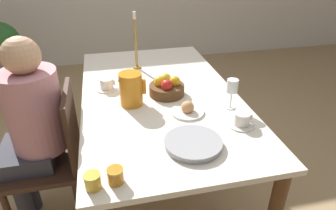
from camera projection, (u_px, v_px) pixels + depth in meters
The scene contains 15 objects.
ground_plane at pixel (161, 183), 2.23m from camera, with size 20.00×20.00×0.00m, color tan.
dining_table at pixel (159, 107), 1.91m from camera, with size 0.94×1.66×0.75m.
chair_person_side at pixel (54, 156), 1.75m from camera, with size 0.42×0.42×0.89m.
person_seated at pixel (31, 123), 1.65m from camera, with size 0.39×0.41×1.19m.
red_pitcher at pixel (131, 89), 1.69m from camera, with size 0.16×0.13×0.19m.
wine_glass_water at pixel (232, 87), 1.64m from camera, with size 0.06×0.06×0.17m.
teacup_near_person at pixel (242, 120), 1.53m from camera, with size 0.14×0.14×0.07m.
teacup_across at pixel (107, 85), 1.90m from camera, with size 0.14×0.14×0.07m.
serving_tray at pixel (193, 143), 1.38m from camera, with size 0.27×0.27×0.03m.
bread_plate at pixel (188, 110), 1.64m from camera, with size 0.18×0.18×0.07m.
jam_jar_amber at pixel (93, 181), 1.14m from camera, with size 0.07×0.07×0.06m.
jam_jar_red at pixel (115, 175), 1.17m from camera, with size 0.07×0.07×0.06m.
fruit_bowl at pixel (167, 87), 1.82m from camera, with size 0.22×0.22×0.12m.
candlestick_tall at pixel (136, 46), 2.14m from camera, with size 0.06×0.06×0.41m.
potted_plant at pixel (2, 49), 3.43m from camera, with size 0.44×0.44×0.79m.
Camera 1 is at (-0.31, -1.63, 1.60)m, focal length 32.00 mm.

